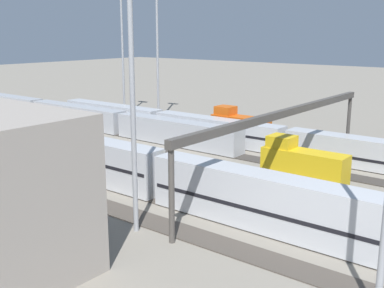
{
  "coord_description": "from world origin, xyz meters",
  "views": [
    {
      "loc": [
        -43.9,
        47.19,
        17.04
      ],
      "look_at": [
        -5.66,
        -1.16,
        2.5
      ],
      "focal_mm": 44.27,
      "sensor_mm": 36.0,
      "label": 1
    }
  ],
  "objects_px": {
    "train_on_track_0": "(239,126)",
    "train_on_track_1": "(286,141)",
    "light_mast_2": "(157,17)",
    "signal_gantry": "(286,118)",
    "train_on_track_2": "(77,116)",
    "light_mast_0": "(122,28)",
    "light_mast_3": "(131,34)",
    "train_on_track_6": "(160,176)",
    "train_on_track_3": "(302,163)"
  },
  "relations": [
    {
      "from": "light_mast_0",
      "to": "light_mast_2",
      "type": "bearing_deg",
      "value": -179.48
    },
    {
      "from": "train_on_track_2",
      "to": "train_on_track_1",
      "type": "bearing_deg",
      "value": -172.92
    },
    {
      "from": "train_on_track_0",
      "to": "light_mast_2",
      "type": "relative_size",
      "value": 0.31
    },
    {
      "from": "train_on_track_2",
      "to": "light_mast_2",
      "type": "bearing_deg",
      "value": -119.46
    },
    {
      "from": "train_on_track_6",
      "to": "light_mast_2",
      "type": "height_order",
      "value": "light_mast_2"
    },
    {
      "from": "train_on_track_1",
      "to": "train_on_track_6",
      "type": "xyz_separation_m",
      "value": [
        1.43,
        25.0,
        0.61
      ]
    },
    {
      "from": "light_mast_0",
      "to": "light_mast_3",
      "type": "distance_m",
      "value": 60.31
    },
    {
      "from": "train_on_track_0",
      "to": "light_mast_2",
      "type": "height_order",
      "value": "light_mast_2"
    },
    {
      "from": "train_on_track_3",
      "to": "train_on_track_0",
      "type": "xyz_separation_m",
      "value": [
        18.38,
        -15.0,
        0.0
      ]
    },
    {
      "from": "train_on_track_3",
      "to": "train_on_track_0",
      "type": "distance_m",
      "value": 23.72
    },
    {
      "from": "train_on_track_6",
      "to": "train_on_track_0",
      "type": "distance_m",
      "value": 31.54
    },
    {
      "from": "signal_gantry",
      "to": "light_mast_2",
      "type": "bearing_deg",
      "value": -28.82
    },
    {
      "from": "light_mast_2",
      "to": "signal_gantry",
      "type": "relative_size",
      "value": 0.8
    },
    {
      "from": "train_on_track_3",
      "to": "light_mast_2",
      "type": "distance_m",
      "value": 47.4
    },
    {
      "from": "train_on_track_0",
      "to": "light_mast_3",
      "type": "xyz_separation_m",
      "value": [
        -13.33,
        37.25,
        14.73
      ]
    },
    {
      "from": "train_on_track_2",
      "to": "light_mast_2",
      "type": "relative_size",
      "value": 2.23
    },
    {
      "from": "light_mast_2",
      "to": "train_on_track_6",
      "type": "bearing_deg",
      "value": 132.58
    },
    {
      "from": "light_mast_2",
      "to": "signal_gantry",
      "type": "bearing_deg",
      "value": 151.18
    },
    {
      "from": "light_mast_2",
      "to": "light_mast_3",
      "type": "bearing_deg",
      "value": 130.19
    },
    {
      "from": "signal_gantry",
      "to": "train_on_track_3",
      "type": "bearing_deg",
      "value": -112.25
    },
    {
      "from": "light_mast_3",
      "to": "light_mast_2",
      "type": "bearing_deg",
      "value": -49.81
    },
    {
      "from": "train_on_track_6",
      "to": "light_mast_3",
      "type": "relative_size",
      "value": 3.62
    },
    {
      "from": "train_on_track_3",
      "to": "train_on_track_2",
      "type": "height_order",
      "value": "train_on_track_3"
    },
    {
      "from": "train_on_track_0",
      "to": "train_on_track_1",
      "type": "bearing_deg",
      "value": 155.83
    },
    {
      "from": "signal_gantry",
      "to": "train_on_track_1",
      "type": "bearing_deg",
      "value": -63.55
    },
    {
      "from": "train_on_track_6",
      "to": "signal_gantry",
      "type": "relative_size",
      "value": 2.39
    },
    {
      "from": "train_on_track_0",
      "to": "signal_gantry",
      "type": "bearing_deg",
      "value": 134.77
    },
    {
      "from": "train_on_track_1",
      "to": "light_mast_0",
      "type": "height_order",
      "value": "light_mast_0"
    },
    {
      "from": "light_mast_3",
      "to": "signal_gantry",
      "type": "distance_m",
      "value": 22.14
    },
    {
      "from": "light_mast_2",
      "to": "signal_gantry",
      "type": "height_order",
      "value": "light_mast_2"
    },
    {
      "from": "train_on_track_1",
      "to": "light_mast_2",
      "type": "bearing_deg",
      "value": -15.15
    },
    {
      "from": "train_on_track_3",
      "to": "light_mast_2",
      "type": "bearing_deg",
      "value": -25.32
    },
    {
      "from": "train_on_track_3",
      "to": "signal_gantry",
      "type": "xyz_separation_m",
      "value": [
        1.02,
        2.5,
        5.58
      ]
    },
    {
      "from": "train_on_track_2",
      "to": "train_on_track_0",
      "type": "xyz_separation_m",
      "value": [
        -29.14,
        -10.0,
        0.14
      ]
    },
    {
      "from": "train_on_track_1",
      "to": "train_on_track_6",
      "type": "distance_m",
      "value": 25.05
    },
    {
      "from": "signal_gantry",
      "to": "train_on_track_2",
      "type": "bearing_deg",
      "value": -9.16
    },
    {
      "from": "train_on_track_3",
      "to": "light_mast_0",
      "type": "bearing_deg",
      "value": -20.78
    },
    {
      "from": "train_on_track_2",
      "to": "light_mast_0",
      "type": "xyz_separation_m",
      "value": [
        1.79,
        -13.71,
        16.03
      ]
    },
    {
      "from": "train_on_track_2",
      "to": "signal_gantry",
      "type": "bearing_deg",
      "value": 170.84
    },
    {
      "from": "train_on_track_3",
      "to": "train_on_track_1",
      "type": "relative_size",
      "value": 0.1
    },
    {
      "from": "light_mast_0",
      "to": "light_mast_3",
      "type": "height_order",
      "value": "light_mast_0"
    },
    {
      "from": "train_on_track_2",
      "to": "light_mast_3",
      "type": "height_order",
      "value": "light_mast_3"
    },
    {
      "from": "train_on_track_6",
      "to": "light_mast_2",
      "type": "distance_m",
      "value": 49.05
    },
    {
      "from": "train_on_track_1",
      "to": "light_mast_2",
      "type": "distance_m",
      "value": 38.13
    },
    {
      "from": "light_mast_0",
      "to": "train_on_track_2",
      "type": "bearing_deg",
      "value": 97.43
    },
    {
      "from": "train_on_track_0",
      "to": "train_on_track_6",
      "type": "bearing_deg",
      "value": 107.93
    },
    {
      "from": "train_on_track_0",
      "to": "signal_gantry",
      "type": "xyz_separation_m",
      "value": [
        -17.36,
        17.5,
        5.58
      ]
    },
    {
      "from": "train_on_track_1",
      "to": "train_on_track_0",
      "type": "bearing_deg",
      "value": -24.17
    },
    {
      "from": "train_on_track_1",
      "to": "light_mast_0",
      "type": "xyz_separation_m",
      "value": [
        42.07,
        -8.71,
        16.05
      ]
    },
    {
      "from": "train_on_track_0",
      "to": "light_mast_2",
      "type": "bearing_deg",
      "value": -10.08
    }
  ]
}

